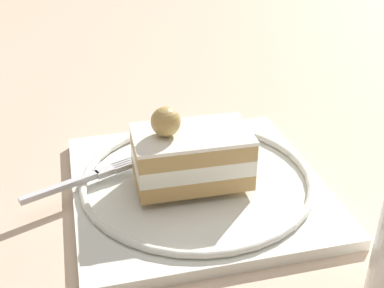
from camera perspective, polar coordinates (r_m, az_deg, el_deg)
ground_plane at (r=0.44m, az=0.55°, el=-5.33°), size 2.40×2.40×0.00m
dessert_plate at (r=0.44m, az=-0.00°, el=-4.36°), size 0.23×0.23×0.02m
cake_slice at (r=0.42m, az=-0.18°, el=-1.19°), size 0.10×0.07×0.07m
fork at (r=0.44m, az=-11.59°, el=-3.70°), size 0.10×0.06×0.00m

